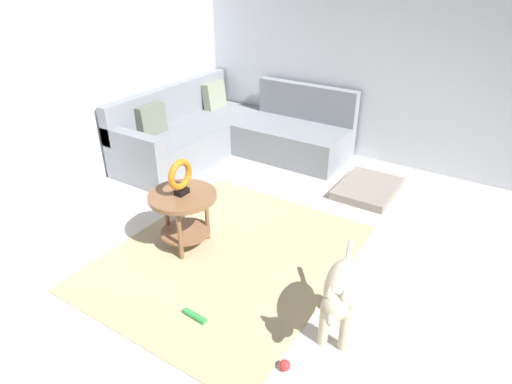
% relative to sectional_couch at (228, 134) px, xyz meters
% --- Properties ---
extents(ground_plane, '(6.00, 6.00, 0.10)m').
position_rel_sectional_couch_xyz_m(ground_plane, '(-1.99, -2.02, -0.34)').
color(ground_plane, silver).
extents(wall_back, '(6.00, 0.12, 2.70)m').
position_rel_sectional_couch_xyz_m(wall_back, '(-1.99, 0.92, 1.06)').
color(wall_back, silver).
rests_on(wall_back, ground_plane).
extents(wall_right, '(0.12, 6.00, 2.70)m').
position_rel_sectional_couch_xyz_m(wall_right, '(0.95, -2.02, 1.06)').
color(wall_right, silver).
rests_on(wall_right, ground_plane).
extents(area_rug, '(2.30, 1.90, 0.01)m').
position_rel_sectional_couch_xyz_m(area_rug, '(-1.84, -1.32, -0.28)').
color(area_rug, tan).
rests_on(area_rug, ground_plane).
extents(sectional_couch, '(2.20, 2.25, 0.88)m').
position_rel_sectional_couch_xyz_m(sectional_couch, '(0.00, 0.00, 0.00)').
color(sectional_couch, gray).
rests_on(sectional_couch, ground_plane).
extents(side_table, '(0.60, 0.60, 0.54)m').
position_rel_sectional_couch_xyz_m(side_table, '(-1.90, -0.89, 0.13)').
color(side_table, brown).
rests_on(side_table, ground_plane).
extents(torus_sculpture, '(0.28, 0.08, 0.33)m').
position_rel_sectional_couch_xyz_m(torus_sculpture, '(-1.90, -0.89, 0.42)').
color(torus_sculpture, black).
rests_on(torus_sculpture, side_table).
extents(dog_bed_mat, '(0.80, 0.60, 0.09)m').
position_rel_sectional_couch_xyz_m(dog_bed_mat, '(-0.01, -1.94, -0.24)').
color(dog_bed_mat, gray).
rests_on(dog_bed_mat, ground_plane).
extents(dog, '(0.84, 0.34, 0.63)m').
position_rel_sectional_couch_xyz_m(dog, '(-2.15, -2.48, 0.09)').
color(dog, beige).
rests_on(dog, ground_plane).
extents(dog_toy_ball, '(0.08, 0.08, 0.08)m').
position_rel_sectional_couch_xyz_m(dog_toy_ball, '(-2.61, -2.33, -0.25)').
color(dog_toy_ball, red).
rests_on(dog_toy_ball, ground_plane).
extents(dog_toy_rope, '(0.06, 0.20, 0.05)m').
position_rel_sectional_couch_xyz_m(dog_toy_rope, '(-2.58, -1.55, -0.26)').
color(dog_toy_rope, green).
rests_on(dog_toy_rope, ground_plane).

